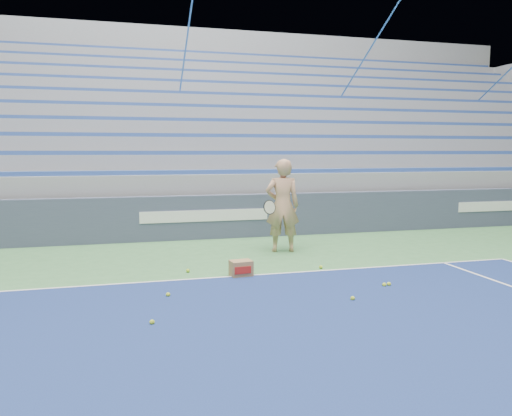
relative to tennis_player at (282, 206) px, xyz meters
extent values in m
cube|color=white|center=(-1.40, -1.94, -1.00)|extent=(10.97, 0.05, 0.00)
cube|color=#3C435C|center=(-1.40, 2.06, -0.47)|extent=(30.00, 0.30, 1.10)
cube|color=white|center=(-1.40, 1.90, -0.42)|extent=(3.20, 0.02, 0.28)
cube|color=white|center=(7.60, 1.90, -0.42)|extent=(3.40, 0.02, 0.28)
cube|color=gray|center=(-1.40, 6.61, -0.47)|extent=(30.00, 8.50, 1.10)
cube|color=gray|center=(-1.40, 6.61, 0.33)|extent=(30.00, 8.50, 0.50)
cube|color=#2A4999|center=(-1.40, 2.73, 0.64)|extent=(29.60, 0.42, 0.11)
cube|color=gray|center=(-1.40, 7.03, 0.83)|extent=(30.00, 7.65, 0.50)
cube|color=#2A4999|center=(-1.40, 3.58, 1.14)|extent=(29.60, 0.42, 0.11)
cube|color=gray|center=(-1.40, 7.46, 1.33)|extent=(30.00, 6.80, 0.50)
cube|color=#2A4999|center=(-1.40, 4.43, 1.64)|extent=(29.60, 0.42, 0.11)
cube|color=gray|center=(-1.40, 7.88, 1.83)|extent=(30.00, 5.95, 0.50)
cube|color=#2A4999|center=(-1.40, 5.28, 2.14)|extent=(29.60, 0.42, 0.11)
cube|color=gray|center=(-1.40, 8.31, 2.33)|extent=(30.00, 5.10, 0.50)
cube|color=#2A4999|center=(-1.40, 6.13, 2.64)|extent=(29.60, 0.42, 0.11)
cube|color=gray|center=(-1.40, 8.73, 2.83)|extent=(30.00, 4.25, 0.50)
cube|color=#2A4999|center=(-1.40, 6.98, 3.14)|extent=(29.60, 0.42, 0.11)
cube|color=gray|center=(-1.40, 9.16, 3.33)|extent=(30.00, 3.40, 0.50)
cube|color=#2A4999|center=(-1.40, 7.83, 3.64)|extent=(29.60, 0.42, 0.11)
cube|color=gray|center=(-1.40, 9.58, 3.83)|extent=(30.00, 2.55, 0.50)
cube|color=#2A4999|center=(-1.40, 8.68, 4.14)|extent=(29.60, 0.42, 0.11)
cube|color=gray|center=(-1.40, 10.01, 4.33)|extent=(30.00, 1.70, 0.50)
cube|color=#2A4999|center=(-1.40, 9.53, 4.64)|extent=(29.60, 0.42, 0.11)
cube|color=gray|center=(-1.40, 10.43, 4.83)|extent=(30.00, 0.85, 0.50)
cube|color=#2A4999|center=(-1.40, 10.38, 5.14)|extent=(29.60, 0.42, 0.11)
cube|color=gray|center=(-1.40, 11.16, 2.63)|extent=(31.00, 0.40, 7.30)
cylinder|color=#3572B9|center=(-1.40, 6.61, 3.58)|extent=(0.05, 8.53, 5.04)
cylinder|color=#3572B9|center=(4.60, 6.61, 3.58)|extent=(0.05, 8.53, 5.04)
cylinder|color=#3572B9|center=(10.60, 6.61, 3.58)|extent=(0.05, 8.53, 5.04)
imported|color=tan|center=(0.00, 0.00, 0.00)|extent=(0.83, 0.63, 2.03)
cylinder|color=black|center=(-0.35, -0.25, -0.07)|extent=(0.12, 0.27, 0.08)
cylinder|color=beige|center=(-0.45, -0.53, 0.03)|extent=(0.29, 0.16, 0.28)
torus|color=black|center=(-0.45, -0.53, 0.03)|extent=(0.31, 0.18, 0.30)
cube|color=olive|center=(-1.37, -1.91, -0.88)|extent=(0.40, 0.32, 0.28)
cube|color=#B21E19|center=(-1.37, -2.06, -0.88)|extent=(0.30, 0.05, 0.13)
sphere|color=#B7D22A|center=(-2.73, -2.86, -0.98)|extent=(0.07, 0.07, 0.07)
sphere|color=#B7D22A|center=(-2.25, -1.41, -0.98)|extent=(0.07, 0.07, 0.07)
sphere|color=#B7D22A|center=(-0.11, -3.75, -0.98)|extent=(0.07, 0.07, 0.07)
sphere|color=#B7D22A|center=(0.20, -1.75, -0.98)|extent=(0.07, 0.07, 0.07)
sphere|color=#B7D22A|center=(-3.03, -4.05, -0.98)|extent=(0.07, 0.07, 0.07)
sphere|color=#B7D22A|center=(0.82, -3.17, -0.98)|extent=(0.07, 0.07, 0.07)
sphere|color=#B7D22A|center=(0.73, -3.18, -0.98)|extent=(0.07, 0.07, 0.07)
camera|label=1|loc=(-3.31, -10.31, 1.18)|focal=35.00mm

